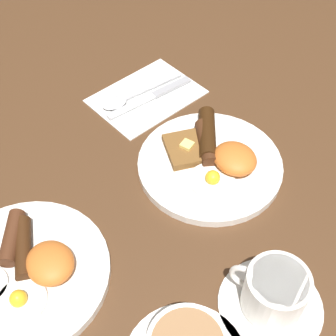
% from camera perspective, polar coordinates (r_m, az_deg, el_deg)
% --- Properties ---
extents(ground_plane, '(3.00, 3.00, 0.00)m').
position_cam_1_polar(ground_plane, '(0.82, 5.08, 0.05)').
color(ground_plane, '#4C301C').
extents(breakfast_plate_near, '(0.25, 0.25, 0.05)m').
position_cam_1_polar(breakfast_plate_near, '(0.81, 5.32, 0.96)').
color(breakfast_plate_near, white).
rests_on(breakfast_plate_near, ground_plane).
extents(breakfast_plate_far, '(0.25, 0.25, 0.05)m').
position_cam_1_polar(breakfast_plate_far, '(0.72, -16.98, -11.89)').
color(breakfast_plate_far, white).
rests_on(breakfast_plate_far, ground_plane).
extents(teacup_near, '(0.15, 0.15, 0.08)m').
position_cam_1_polar(teacup_near, '(0.66, 12.72, -14.81)').
color(teacup_near, white).
rests_on(teacup_near, ground_plane).
extents(napkin, '(0.17, 0.22, 0.01)m').
position_cam_1_polar(napkin, '(0.95, -2.63, 8.78)').
color(napkin, white).
rests_on(napkin, ground_plane).
extents(knife, '(0.02, 0.20, 0.01)m').
position_cam_1_polar(knife, '(0.95, -1.65, 8.88)').
color(knife, silver).
rests_on(knife, napkin).
extents(spoon, '(0.04, 0.19, 0.01)m').
position_cam_1_polar(spoon, '(0.94, -5.56, 8.32)').
color(spoon, silver).
rests_on(spoon, napkin).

